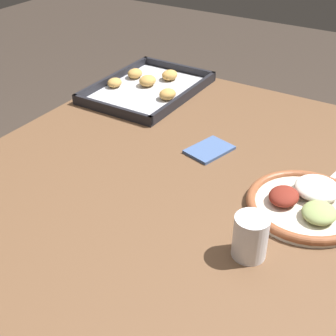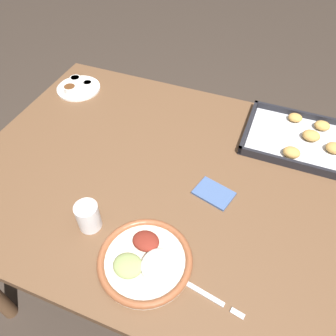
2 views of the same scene
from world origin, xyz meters
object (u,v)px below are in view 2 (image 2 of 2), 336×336
Objects in this scene: dinner_plate at (146,260)px; napkin at (214,193)px; baking_tray at (304,139)px; saucer_plate at (78,87)px; drinking_cup at (88,216)px; fork at (199,291)px.

napkin is (0.10, 0.29, -0.01)m from dinner_plate.
dinner_plate is at bearing -118.02° from baking_tray.
napkin is (0.70, -0.33, -0.01)m from saucer_plate.
baking_tray is 0.79m from drinking_cup.
saucer_plate is at bearing 124.90° from drinking_cup.
dinner_plate is at bearing -109.73° from napkin.
baking_tray is (0.34, 0.63, -0.00)m from dinner_plate.
drinking_cup is 0.39m from napkin.
baking_tray is at bearing 0.98° from saucer_plate.
saucer_plate is at bearing -179.02° from baking_tray.
dinner_plate is at bearing -177.58° from fork.
napkin is at bearing 70.27° from dinner_plate.
napkin is at bearing 38.60° from drinking_cup.
fork is 0.36m from drinking_cup.
dinner_plate is 1.17× the size of fork.
saucer_plate is at bearing 133.88° from dinner_plate.
dinner_plate is 0.20m from drinking_cup.
fork is 2.46× the size of drinking_cup.
saucer_plate is at bearing 149.73° from fork.
drinking_cup is (0.40, -0.57, 0.03)m from saucer_plate.
baking_tray reaches higher than fork.
fork is at bearing -7.77° from dinner_plate.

